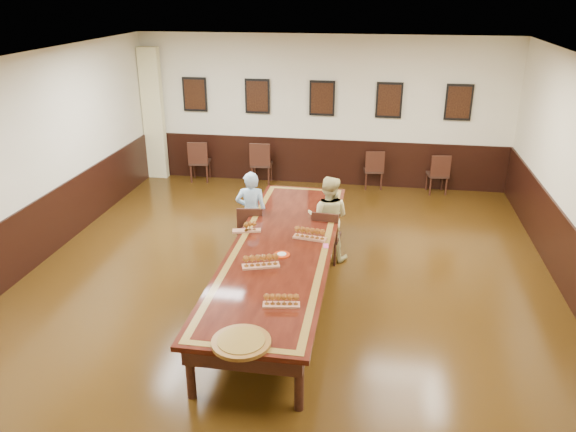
% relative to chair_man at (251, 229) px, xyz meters
% --- Properties ---
extents(floor, '(8.00, 10.00, 0.02)m').
position_rel_chair_man_xyz_m(floor, '(0.72, -1.20, -0.44)').
color(floor, black).
rests_on(floor, ground).
extents(ceiling, '(8.00, 10.00, 0.02)m').
position_rel_chair_man_xyz_m(ceiling, '(0.72, -1.20, 2.78)').
color(ceiling, white).
rests_on(ceiling, floor).
extents(wall_back, '(8.00, 0.02, 3.20)m').
position_rel_chair_man_xyz_m(wall_back, '(0.72, 3.81, 1.17)').
color(wall_back, beige).
rests_on(wall_back, floor).
extents(wall_left, '(0.02, 10.00, 3.20)m').
position_rel_chair_man_xyz_m(wall_left, '(-3.29, -1.20, 1.17)').
color(wall_left, beige).
rests_on(wall_left, floor).
extents(chair_man, '(0.46, 0.49, 0.87)m').
position_rel_chair_man_xyz_m(chair_man, '(0.00, 0.00, 0.00)').
color(chair_man, black).
rests_on(chair_man, floor).
extents(chair_woman, '(0.45, 0.49, 0.88)m').
position_rel_chair_man_xyz_m(chair_woman, '(1.23, -0.04, 0.01)').
color(chair_woman, black).
rests_on(chair_woman, floor).
extents(spare_chair_a, '(0.49, 0.53, 0.93)m').
position_rel_chair_man_xyz_m(spare_chair_a, '(-1.98, 3.52, 0.03)').
color(spare_chair_a, black).
rests_on(spare_chair_a, floor).
extents(spare_chair_b, '(0.47, 0.51, 0.96)m').
position_rel_chair_man_xyz_m(spare_chair_b, '(-0.57, 3.55, 0.05)').
color(spare_chair_b, black).
rests_on(spare_chair_b, floor).
extents(spare_chair_c, '(0.46, 0.49, 0.86)m').
position_rel_chair_man_xyz_m(spare_chair_c, '(1.88, 3.65, -0.00)').
color(spare_chair_c, black).
rests_on(spare_chair_c, floor).
extents(spare_chair_d, '(0.48, 0.51, 0.87)m').
position_rel_chair_man_xyz_m(spare_chair_d, '(3.23, 3.53, 0.00)').
color(spare_chair_d, black).
rests_on(spare_chair_d, floor).
extents(person_man, '(0.54, 0.39, 1.38)m').
position_rel_chair_man_xyz_m(person_man, '(-0.01, 0.09, 0.26)').
color(person_man, '#5399D1').
rests_on(person_man, floor).
extents(person_woman, '(0.73, 0.59, 1.38)m').
position_rel_chair_man_xyz_m(person_woman, '(1.24, 0.05, 0.26)').
color(person_woman, beige).
rests_on(person_woman, floor).
extents(pink_phone, '(0.08, 0.15, 0.01)m').
position_rel_chair_man_xyz_m(pink_phone, '(1.32, -1.11, 0.32)').
color(pink_phone, '#E14B93').
rests_on(pink_phone, conference_table).
extents(curtain, '(0.45, 0.18, 2.90)m').
position_rel_chair_man_xyz_m(curtain, '(-3.03, 3.62, 1.02)').
color(curtain, beige).
rests_on(curtain, floor).
extents(wainscoting, '(8.00, 10.00, 1.00)m').
position_rel_chair_man_xyz_m(wainscoting, '(0.72, -1.20, 0.07)').
color(wainscoting, black).
rests_on(wainscoting, floor).
extents(conference_table, '(1.40, 5.00, 0.76)m').
position_rel_chair_man_xyz_m(conference_table, '(0.72, -1.20, 0.18)').
color(conference_table, black).
rests_on(conference_table, floor).
extents(posters, '(6.14, 0.04, 0.74)m').
position_rel_chair_man_xyz_m(posters, '(0.72, 3.74, 1.47)').
color(posters, black).
rests_on(posters, wall_back).
extents(flight_a, '(0.43, 0.22, 0.16)m').
position_rel_chair_man_xyz_m(flight_a, '(0.14, -0.80, 0.39)').
color(flight_a, '#995F40').
rests_on(flight_a, conference_table).
extents(flight_b, '(0.49, 0.22, 0.18)m').
position_rel_chair_man_xyz_m(flight_b, '(1.07, -0.91, 0.40)').
color(flight_b, '#995F40').
rests_on(flight_b, conference_table).
extents(flight_c, '(0.50, 0.29, 0.18)m').
position_rel_chair_man_xyz_m(flight_c, '(0.56, -1.86, 0.40)').
color(flight_c, '#995F40').
rests_on(flight_c, conference_table).
extents(flight_d, '(0.43, 0.19, 0.16)m').
position_rel_chair_man_xyz_m(flight_d, '(0.98, -2.76, 0.39)').
color(flight_d, '#995F40').
rests_on(flight_d, conference_table).
extents(red_plate_grp, '(0.22, 0.22, 0.03)m').
position_rel_chair_man_xyz_m(red_plate_grp, '(0.77, -1.49, 0.33)').
color(red_plate_grp, '#B22C0B').
rests_on(red_plate_grp, conference_table).
extents(carved_platter, '(0.65, 0.65, 0.05)m').
position_rel_chair_man_xyz_m(carved_platter, '(0.71, -3.53, 0.34)').
color(carved_platter, brown).
rests_on(carved_platter, conference_table).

